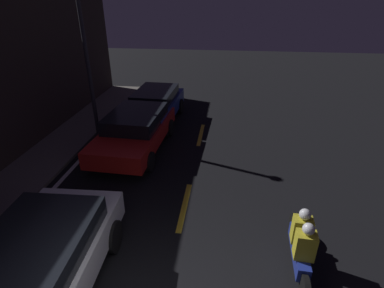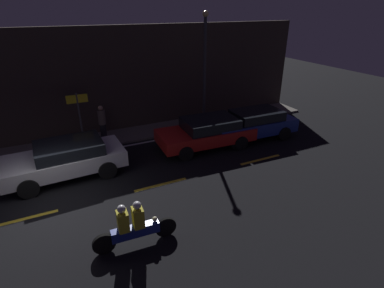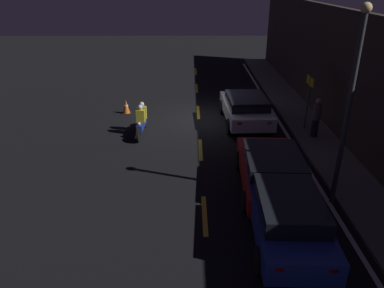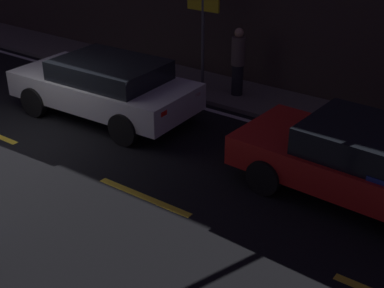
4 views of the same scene
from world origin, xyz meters
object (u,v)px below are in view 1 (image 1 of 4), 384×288
at_px(sedan_white, 34,270).
at_px(sedan_blue, 155,105).
at_px(taxi_red, 135,130).
at_px(street_lamp, 86,51).
at_px(motorcycle, 301,245).

distance_m(sedan_white, sedan_blue, 8.50).
bearing_deg(taxi_red, street_lamp, -110.96).
xyz_separation_m(taxi_red, motorcycle, (-4.76, -4.70, -0.09)).
bearing_deg(motorcycle, sedan_blue, 35.40).
height_order(sedan_blue, motorcycle, sedan_blue).
height_order(sedan_white, taxi_red, sedan_white).
distance_m(taxi_red, sedan_blue, 2.49).
xyz_separation_m(sedan_white, motorcycle, (1.24, -4.69, -0.11)).
height_order(sedan_white, motorcycle, motorcycle).
distance_m(taxi_red, motorcycle, 6.70).
xyz_separation_m(motorcycle, street_lamp, (5.53, 6.45, 2.60)).
xyz_separation_m(sedan_white, taxi_red, (6.01, 0.02, -0.02)).
xyz_separation_m(taxi_red, sedan_blue, (2.49, -0.11, 0.03)).
height_order(motorcycle, street_lamp, street_lamp).
xyz_separation_m(sedan_white, sedan_blue, (8.50, -0.10, 0.01)).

